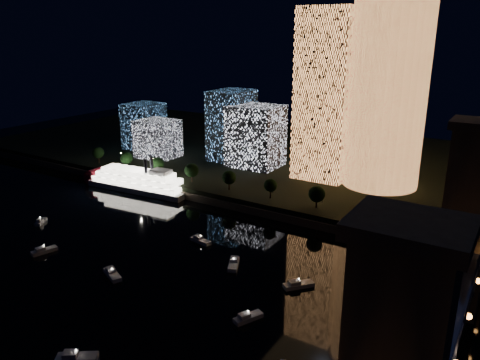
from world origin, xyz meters
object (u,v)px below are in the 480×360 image
object	(u,v)px
riverboat	(134,181)
truss_bridge	(422,357)
tower_rectangular	(327,95)
tower_cylindrical	(388,91)

from	to	relation	value
riverboat	truss_bridge	bearing A→B (deg)	-27.78
truss_bridge	riverboat	world-z (taller)	truss_bridge
tower_rectangular	riverboat	world-z (taller)	tower_rectangular
tower_cylindrical	riverboat	distance (m)	117.84
truss_bridge	riverboat	xyz separation A→B (m)	(-140.18, 73.86, -12.01)
tower_rectangular	truss_bridge	size ratio (longest dim) A/B	0.28
tower_rectangular	truss_bridge	distance (m)	144.87
tower_cylindrical	tower_rectangular	bearing A→B (deg)	-177.52
tower_rectangular	riverboat	size ratio (longest dim) A/B	1.34
tower_rectangular	riverboat	xyz separation A→B (m)	(-71.28, -50.87, -38.13)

